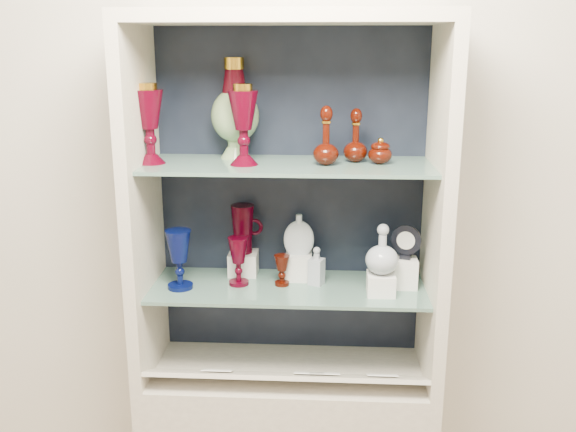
# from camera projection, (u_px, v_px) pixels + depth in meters

# --- Properties ---
(wall_back) EXTENTS (3.50, 0.02, 2.80)m
(wall_back) POSITION_uv_depth(u_px,v_px,m) (292.00, 173.00, 2.27)
(wall_back) COLOR beige
(wall_back) RESTS_ON ground
(cabinet_back_panel) EXTENTS (0.98, 0.02, 1.15)m
(cabinet_back_panel) POSITION_uv_depth(u_px,v_px,m) (291.00, 195.00, 2.26)
(cabinet_back_panel) COLOR black
(cabinet_back_panel) RESTS_ON cabinet_base
(cabinet_side_left) EXTENTS (0.04, 0.40, 1.15)m
(cabinet_side_left) POSITION_uv_depth(u_px,v_px,m) (142.00, 206.00, 2.11)
(cabinet_side_left) COLOR #BDB4A2
(cabinet_side_left) RESTS_ON cabinet_base
(cabinet_side_right) EXTENTS (0.04, 0.40, 1.15)m
(cabinet_side_right) POSITION_uv_depth(u_px,v_px,m) (437.00, 211.00, 2.05)
(cabinet_side_right) COLOR #BDB4A2
(cabinet_side_right) RESTS_ON cabinet_base
(cabinet_top_cap) EXTENTS (1.00, 0.40, 0.04)m
(cabinet_top_cap) POSITION_uv_depth(u_px,v_px,m) (288.00, 17.00, 1.92)
(cabinet_top_cap) COLOR #BDB4A2
(cabinet_top_cap) RESTS_ON cabinet_side_left
(shelf_lower) EXTENTS (0.92, 0.34, 0.01)m
(shelf_lower) POSITION_uv_depth(u_px,v_px,m) (288.00, 287.00, 2.17)
(shelf_lower) COLOR slate
(shelf_lower) RESTS_ON cabinet_side_left
(shelf_upper) EXTENTS (0.92, 0.34, 0.01)m
(shelf_upper) POSITION_uv_depth(u_px,v_px,m) (288.00, 165.00, 2.06)
(shelf_upper) COLOR slate
(shelf_upper) RESTS_ON cabinet_side_left
(label_ledge) EXTENTS (0.92, 0.17, 0.09)m
(label_ledge) POSITION_uv_depth(u_px,v_px,m) (286.00, 376.00, 2.12)
(label_ledge) COLOR #BDB4A2
(label_ledge) RESTS_ON cabinet_base
(label_card_0) EXTENTS (0.10, 0.06, 0.03)m
(label_card_0) POSITION_uv_depth(u_px,v_px,m) (309.00, 373.00, 2.11)
(label_card_0) COLOR white
(label_card_0) RESTS_ON label_ledge
(label_card_1) EXTENTS (0.10, 0.06, 0.03)m
(label_card_1) POSITION_uv_depth(u_px,v_px,m) (382.00, 375.00, 2.10)
(label_card_1) COLOR white
(label_card_1) RESTS_ON label_ledge
(label_card_2) EXTENTS (0.10, 0.06, 0.03)m
(label_card_2) POSITION_uv_depth(u_px,v_px,m) (218.00, 370.00, 2.13)
(label_card_2) COLOR white
(label_card_2) RESTS_ON label_ledge
(label_card_3) EXTENTS (0.10, 0.06, 0.03)m
(label_card_3) POSITION_uv_depth(u_px,v_px,m) (325.00, 373.00, 2.11)
(label_card_3) COLOR white
(label_card_3) RESTS_ON label_ledge
(pedestal_lamp_left) EXTENTS (0.13, 0.13, 0.25)m
(pedestal_lamp_left) POSITION_uv_depth(u_px,v_px,m) (149.00, 124.00, 2.03)
(pedestal_lamp_left) COLOR #420010
(pedestal_lamp_left) RESTS_ON shelf_upper
(pedestal_lamp_right) EXTENTS (0.11, 0.11, 0.25)m
(pedestal_lamp_right) POSITION_uv_depth(u_px,v_px,m) (243.00, 125.00, 2.01)
(pedestal_lamp_right) COLOR #420010
(pedestal_lamp_right) RESTS_ON shelf_upper
(enamel_urn) EXTENTS (0.18, 0.18, 0.33)m
(enamel_urn) POSITION_uv_depth(u_px,v_px,m) (235.00, 108.00, 2.12)
(enamel_urn) COLOR #084626
(enamel_urn) RESTS_ON shelf_upper
(ruby_decanter_a) EXTENTS (0.08, 0.08, 0.21)m
(ruby_decanter_a) POSITION_uv_depth(u_px,v_px,m) (326.00, 132.00, 2.01)
(ruby_decanter_a) COLOR #3C0C02
(ruby_decanter_a) RESTS_ON shelf_upper
(ruby_decanter_b) EXTENTS (0.10, 0.10, 0.18)m
(ruby_decanter_b) POSITION_uv_depth(u_px,v_px,m) (356.00, 134.00, 2.06)
(ruby_decanter_b) COLOR #3C0C02
(ruby_decanter_b) RESTS_ON shelf_upper
(lidded_bowl) EXTENTS (0.08, 0.08, 0.09)m
(lidded_bowl) POSITION_uv_depth(u_px,v_px,m) (380.00, 150.00, 2.05)
(lidded_bowl) COLOR #3C0C02
(lidded_bowl) RESTS_ON shelf_upper
(cobalt_goblet) EXTENTS (0.10, 0.10, 0.20)m
(cobalt_goblet) POSITION_uv_depth(u_px,v_px,m) (179.00, 260.00, 2.12)
(cobalt_goblet) COLOR #070F46
(cobalt_goblet) RESTS_ON shelf_lower
(ruby_goblet_tall) EXTENTS (0.09, 0.09, 0.17)m
(ruby_goblet_tall) POSITION_uv_depth(u_px,v_px,m) (238.00, 261.00, 2.16)
(ruby_goblet_tall) COLOR #420010
(ruby_goblet_tall) RESTS_ON shelf_lower
(ruby_goblet_small) EXTENTS (0.06, 0.06, 0.11)m
(ruby_goblet_small) POSITION_uv_depth(u_px,v_px,m) (282.00, 270.00, 2.16)
(ruby_goblet_small) COLOR #3C0C02
(ruby_goblet_small) RESTS_ON shelf_lower
(riser_ruby_pitcher) EXTENTS (0.10, 0.10, 0.08)m
(riser_ruby_pitcher) POSITION_uv_depth(u_px,v_px,m) (243.00, 263.00, 2.27)
(riser_ruby_pitcher) COLOR silver
(riser_ruby_pitcher) RESTS_ON shelf_lower
(ruby_pitcher) EXTENTS (0.13, 0.09, 0.17)m
(ruby_pitcher) POSITION_uv_depth(u_px,v_px,m) (243.00, 229.00, 2.24)
(ruby_pitcher) COLOR #420010
(ruby_pitcher) RESTS_ON riser_ruby_pitcher
(clear_square_bottle) EXTENTS (0.06, 0.06, 0.13)m
(clear_square_bottle) POSITION_uv_depth(u_px,v_px,m) (317.00, 266.00, 2.17)
(clear_square_bottle) COLOR #99A3B0
(clear_square_bottle) RESTS_ON shelf_lower
(riser_flat_flask) EXTENTS (0.09, 0.09, 0.09)m
(riser_flat_flask) POSITION_uv_depth(u_px,v_px,m) (299.00, 266.00, 2.22)
(riser_flat_flask) COLOR silver
(riser_flat_flask) RESTS_ON shelf_lower
(flat_flask) EXTENTS (0.11, 0.05, 0.15)m
(flat_flask) POSITION_uv_depth(u_px,v_px,m) (299.00, 234.00, 2.19)
(flat_flask) COLOR silver
(flat_flask) RESTS_ON riser_flat_flask
(riser_clear_round_decanter) EXTENTS (0.09, 0.09, 0.07)m
(riser_clear_round_decanter) POSITION_uv_depth(u_px,v_px,m) (381.00, 284.00, 2.09)
(riser_clear_round_decanter) COLOR silver
(riser_clear_round_decanter) RESTS_ON shelf_lower
(clear_round_decanter) EXTENTS (0.14, 0.14, 0.16)m
(clear_round_decanter) POSITION_uv_depth(u_px,v_px,m) (382.00, 250.00, 2.06)
(clear_round_decanter) COLOR #99A3B0
(clear_round_decanter) RESTS_ON riser_clear_round_decanter
(riser_cameo_medallion) EXTENTS (0.08, 0.08, 0.10)m
(riser_cameo_medallion) POSITION_uv_depth(u_px,v_px,m) (405.00, 273.00, 2.15)
(riser_cameo_medallion) COLOR silver
(riser_cameo_medallion) RESTS_ON shelf_lower
(cameo_medallion) EXTENTS (0.11, 0.07, 0.12)m
(cameo_medallion) POSITION_uv_depth(u_px,v_px,m) (406.00, 242.00, 2.12)
(cameo_medallion) COLOR black
(cameo_medallion) RESTS_ON riser_cameo_medallion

